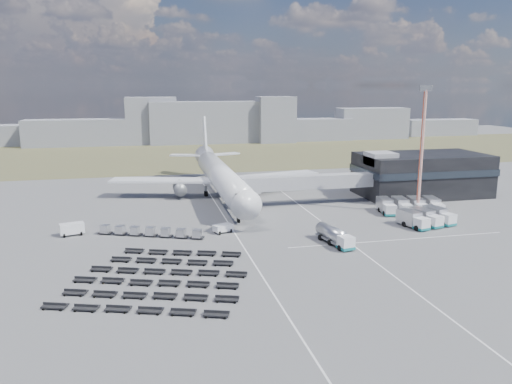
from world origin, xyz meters
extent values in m
plane|color=#565659|center=(0.00, 0.00, 0.00)|extent=(420.00, 420.00, 0.00)
cube|color=#48442B|center=(0.00, 110.00, 0.01)|extent=(420.00, 90.00, 0.01)
cube|color=silver|center=(-2.00, 5.00, 0.01)|extent=(0.25, 110.00, 0.01)
cube|color=silver|center=(16.00, 5.00, 0.01)|extent=(0.25, 110.00, 0.01)
cube|color=silver|center=(25.00, -8.00, 0.01)|extent=(40.00, 0.25, 0.01)
cube|color=black|center=(48.00, 24.00, 5.00)|extent=(30.00, 16.00, 10.00)
cube|color=#262D38|center=(48.00, 24.00, 6.20)|extent=(30.40, 16.40, 1.60)
cube|color=#939399|center=(36.00, 22.00, 9.50)|extent=(6.00, 6.00, 3.00)
cube|color=#939399|center=(18.10, 20.50, 5.10)|extent=(29.80, 3.00, 3.00)
cube|color=#939399|center=(4.70, 20.00, 5.10)|extent=(4.00, 3.60, 3.40)
cylinder|color=slate|center=(6.20, 20.50, 2.55)|extent=(0.70, 0.70, 5.10)
cylinder|color=black|center=(6.20, 20.50, 0.45)|extent=(1.40, 0.90, 1.40)
cylinder|color=white|center=(0.00, 30.00, 5.30)|extent=(5.60, 48.00, 5.60)
cone|color=white|center=(0.00, 3.50, 5.30)|extent=(5.60, 5.00, 5.60)
cone|color=white|center=(0.00, 58.00, 6.10)|extent=(5.60, 8.00, 5.60)
cube|color=black|center=(0.00, 5.50, 6.10)|extent=(2.20, 2.00, 0.80)
cube|color=white|center=(-13.00, 35.00, 4.10)|extent=(25.59, 11.38, 0.50)
cube|color=white|center=(13.00, 35.00, 4.10)|extent=(25.59, 11.38, 0.50)
cylinder|color=slate|center=(-9.50, 33.00, 2.40)|extent=(3.00, 5.00, 3.00)
cylinder|color=slate|center=(9.50, 33.00, 2.40)|extent=(3.00, 5.00, 3.00)
cube|color=white|center=(-5.50, 60.00, 6.50)|extent=(9.49, 5.63, 0.35)
cube|color=white|center=(5.50, 60.00, 6.50)|extent=(9.49, 5.63, 0.35)
cube|color=white|center=(0.00, 61.00, 11.80)|extent=(0.50, 9.06, 11.45)
cylinder|color=slate|center=(0.00, 9.00, 1.25)|extent=(0.50, 0.50, 2.50)
cylinder|color=slate|center=(-3.20, 34.00, 1.25)|extent=(0.60, 0.60, 2.50)
cylinder|color=slate|center=(3.20, 34.00, 1.25)|extent=(0.60, 0.60, 2.50)
cylinder|color=black|center=(0.00, 9.00, 0.50)|extent=(0.50, 1.20, 1.20)
cube|color=gray|center=(-78.58, 156.72, 4.50)|extent=(18.83, 12.00, 9.00)
cube|color=gray|center=(-44.72, 148.83, 5.76)|extent=(46.10, 12.00, 11.53)
cube|color=gray|center=(-13.42, 148.86, 10.49)|extent=(22.38, 12.00, 20.98)
cube|color=gray|center=(12.39, 146.47, 9.47)|extent=(53.51, 12.00, 18.94)
cube|color=gray|center=(43.22, 142.92, 10.54)|extent=(16.84, 12.00, 21.08)
cube|color=gray|center=(66.88, 147.06, 5.20)|extent=(28.37, 12.00, 10.39)
cube|color=gray|center=(94.45, 148.60, 7.56)|extent=(34.79, 12.00, 15.13)
cube|color=gray|center=(137.33, 156.54, 4.18)|extent=(38.97, 12.00, 8.36)
cube|color=white|center=(13.78, -11.23, 1.32)|extent=(2.54, 2.54, 2.09)
cube|color=#157278|center=(13.78, -11.23, 0.50)|extent=(2.65, 2.65, 0.45)
cylinder|color=#BBBBC0|center=(12.96, -6.86, 1.73)|extent=(3.48, 7.11, 2.27)
cube|color=slate|center=(12.96, -6.86, 0.68)|extent=(3.39, 7.09, 0.32)
cylinder|color=black|center=(13.21, -8.20, 0.45)|extent=(2.50, 1.41, 1.00)
cube|color=white|center=(-4.00, 3.00, 0.75)|extent=(3.81, 2.99, 1.50)
cube|color=white|center=(-30.41, 7.28, 1.10)|extent=(4.44, 2.87, 2.20)
cube|color=white|center=(13.41, 38.53, 1.52)|extent=(4.17, 6.14, 2.66)
cube|color=#157278|center=(13.41, 38.53, 0.43)|extent=(4.29, 6.27, 0.43)
cube|color=white|center=(31.81, -3.74, 1.28)|extent=(2.71, 2.64, 2.16)
cube|color=#157278|center=(31.81, -3.74, 0.44)|extent=(2.83, 2.75, 0.44)
cube|color=#BBBBC0|center=(30.99, -0.41, 1.67)|extent=(3.37, 4.95, 2.55)
cube|color=white|center=(35.05, -2.94, 1.28)|extent=(2.71, 2.64, 2.16)
cube|color=#157278|center=(35.05, -2.94, 0.44)|extent=(2.83, 2.75, 0.44)
cube|color=#BBBBC0|center=(34.23, 0.39, 1.67)|extent=(3.37, 4.95, 2.55)
cube|color=white|center=(38.29, -2.14, 1.28)|extent=(2.71, 2.64, 2.16)
cube|color=#157278|center=(38.29, -2.14, 0.44)|extent=(2.83, 2.75, 0.44)
cube|color=#BBBBC0|center=(37.46, 1.19, 1.67)|extent=(3.37, 4.95, 2.55)
cube|color=white|center=(31.00, 7.04, 1.28)|extent=(2.57, 2.49, 2.17)
cube|color=#157278|center=(31.00, 7.04, 0.44)|extent=(2.68, 2.60, 0.44)
cube|color=#BBBBC0|center=(31.53, 10.44, 1.67)|extent=(3.03, 4.84, 2.56)
cube|color=white|center=(34.31, 6.53, 1.28)|extent=(2.57, 2.49, 2.17)
cube|color=#157278|center=(34.31, 6.53, 0.44)|extent=(2.68, 2.60, 0.44)
cube|color=#BBBBC0|center=(34.83, 9.93, 1.67)|extent=(3.03, 4.84, 2.56)
cube|color=white|center=(37.62, 6.02, 1.28)|extent=(2.57, 2.49, 2.17)
cube|color=#157278|center=(37.62, 6.02, 0.44)|extent=(2.68, 2.60, 0.44)
cube|color=#BBBBC0|center=(38.14, 9.42, 1.67)|extent=(3.03, 4.84, 2.56)
cube|color=white|center=(40.93, 5.51, 1.28)|extent=(2.57, 2.49, 2.17)
cube|color=#157278|center=(40.93, 5.51, 0.44)|extent=(2.68, 2.60, 0.44)
cube|color=#BBBBC0|center=(41.45, 8.91, 1.67)|extent=(3.03, 4.84, 2.56)
cube|color=black|center=(-24.73, 6.67, 0.27)|extent=(2.67, 2.19, 0.16)
cube|color=#BBBBC0|center=(-24.73, 6.67, 1.02)|extent=(1.85, 1.85, 1.33)
cube|color=black|center=(-22.11, 5.59, 0.27)|extent=(2.67, 2.19, 0.16)
cube|color=#BBBBC0|center=(-22.11, 5.59, 1.02)|extent=(1.85, 1.85, 1.33)
cube|color=black|center=(-19.49, 4.51, 0.27)|extent=(2.67, 2.19, 0.16)
cube|color=#BBBBC0|center=(-19.49, 4.51, 1.02)|extent=(1.85, 1.85, 1.33)
cube|color=black|center=(-16.86, 3.43, 0.27)|extent=(2.67, 2.19, 0.16)
cube|color=#BBBBC0|center=(-16.86, 3.43, 1.02)|extent=(1.85, 1.85, 1.33)
cube|color=black|center=(-14.24, 2.35, 0.27)|extent=(2.67, 2.19, 0.16)
cube|color=#BBBBC0|center=(-14.24, 2.35, 1.02)|extent=(1.85, 1.85, 1.33)
cube|color=black|center=(-11.62, 1.28, 0.27)|extent=(2.67, 2.19, 0.16)
cube|color=#BBBBC0|center=(-11.62, 1.28, 1.02)|extent=(1.85, 1.85, 1.33)
cube|color=black|center=(-9.00, 0.20, 0.27)|extent=(2.67, 2.19, 0.16)
cube|color=#BBBBC0|center=(-9.00, 0.20, 1.02)|extent=(1.85, 1.85, 1.33)
cube|color=black|center=(-19.28, -26.63, 0.35)|extent=(22.74, 8.94, 0.71)
cube|color=black|center=(-17.96, -22.73, 0.35)|extent=(22.74, 8.94, 0.71)
cube|color=black|center=(-16.64, -18.84, 0.35)|extent=(22.74, 8.94, 0.71)
cube|color=black|center=(-15.32, -14.94, 0.35)|extent=(22.74, 8.94, 0.71)
cube|color=black|center=(-13.99, -11.04, 0.35)|extent=(19.03, 7.68, 0.71)
cube|color=black|center=(-12.67, -7.15, 0.35)|extent=(19.03, 7.68, 0.71)
cylinder|color=red|center=(37.45, 7.39, 12.62)|extent=(0.71, 0.71, 25.25)
cube|color=slate|center=(37.45, 7.39, 25.55)|extent=(2.49, 1.35, 1.21)
cube|color=#565659|center=(37.45, 7.39, 0.15)|extent=(2.02, 2.02, 0.30)
camera|label=1|loc=(-17.33, -82.90, 26.09)|focal=35.00mm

